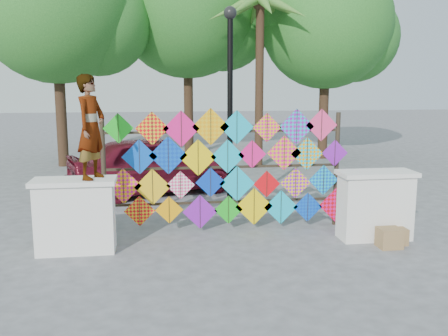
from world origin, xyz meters
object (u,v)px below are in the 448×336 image
at_px(kite_rack, 229,169).
at_px(sedan, 154,164).
at_px(vendor_woman, 91,127).
at_px(lamppost, 230,91).

distance_m(kite_rack, sedan, 3.89).
relative_size(kite_rack, vendor_woman, 2.84).
height_order(vendor_woman, lamppost, lamppost).
distance_m(vendor_woman, sedan, 4.82).
relative_size(kite_rack, lamppost, 1.11).
relative_size(vendor_woman, lamppost, 0.39).
bearing_deg(kite_rack, vendor_woman, -159.38).
xyz_separation_m(kite_rack, lamppost, (0.21, 1.27, 1.47)).
xyz_separation_m(vendor_woman, lamppost, (2.68, 2.20, 0.54)).
bearing_deg(sedan, lamppost, -161.89).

